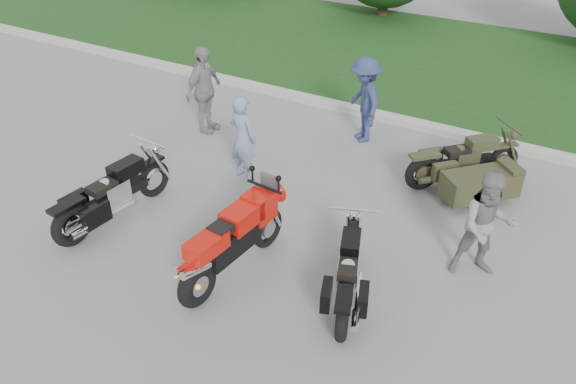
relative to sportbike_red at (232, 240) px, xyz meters
The scene contains 11 objects.
ground 0.66m from the sportbike_red, 168.14° to the left, with size 80.00×80.00×0.00m, color gray.
curb 6.06m from the sportbike_red, 91.61° to the left, with size 60.00×0.30×0.15m, color #B7B5AC.
grass_strip 10.20m from the sportbike_red, 90.95° to the left, with size 60.00×8.00×0.14m, color #25561D.
sportbike_red is the anchor object (origin of this frame).
cruiser_left 2.52m from the sportbike_red, behind, with size 0.48×2.43×0.93m.
cruiser_right 1.72m from the sportbike_red, 11.67° to the left, with size 0.91×2.04×0.82m.
cruiser_sidecar 4.58m from the sportbike_red, 58.09° to the left, with size 1.96×2.09×0.89m.
person_stripe 2.78m from the sportbike_red, 120.50° to the left, with size 0.60×0.39×1.64m, color #808CAE.
person_grey 3.62m from the sportbike_red, 31.05° to the left, with size 0.82×0.64×1.70m, color gray.
person_denim 4.91m from the sportbike_red, 91.43° to the left, with size 1.16×0.66×1.79m, color navy.
person_back 4.82m from the sportbike_red, 131.74° to the left, with size 1.10×0.46×1.87m, color gray.
Camera 1 is at (4.05, -5.10, 5.56)m, focal length 35.00 mm.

